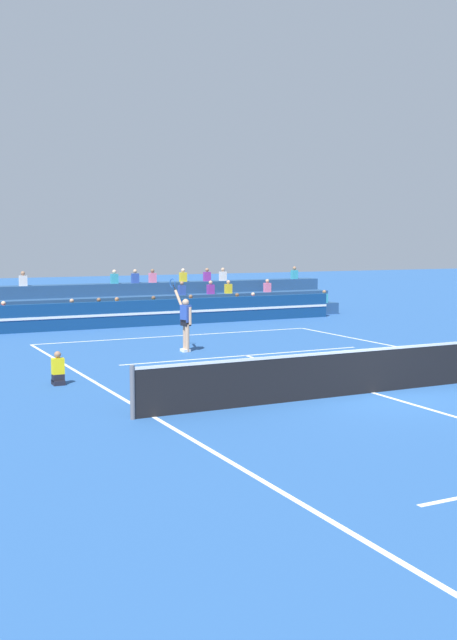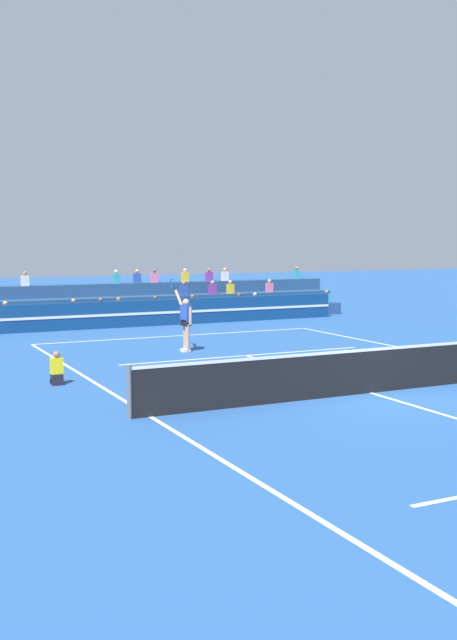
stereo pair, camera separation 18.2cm
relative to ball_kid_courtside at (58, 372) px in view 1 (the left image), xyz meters
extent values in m
plane|color=#285699|center=(6.41, -4.29, -0.33)|extent=(120.00, 120.00, 0.00)
cube|color=white|center=(6.41, 7.61, -0.33)|extent=(11.00, 0.10, 0.01)
cube|color=white|center=(0.91, -4.29, -0.33)|extent=(0.10, 23.80, 0.01)
cube|color=white|center=(6.41, 2.13, -0.33)|extent=(8.25, 0.10, 0.01)
cube|color=white|center=(6.41, -4.29, -0.33)|extent=(0.10, 12.85, 0.01)
cylinder|color=slate|center=(0.46, -4.29, 0.22)|extent=(0.10, 0.10, 1.10)
cube|color=black|center=(6.41, -4.29, 0.17)|extent=(11.90, 0.02, 1.00)
cube|color=white|center=(6.41, -4.29, 0.70)|extent=(11.90, 0.04, 0.06)
cube|color=navy|center=(6.41, 11.19, 0.22)|extent=(18.00, 0.24, 1.10)
cube|color=white|center=(6.41, 11.06, 0.22)|extent=(18.00, 0.02, 0.10)
cube|color=navy|center=(6.41, 12.46, -0.06)|extent=(20.71, 0.95, 0.55)
cube|color=yellow|center=(11.31, 12.29, 0.44)|extent=(0.32, 0.22, 0.44)
sphere|color=brown|center=(11.31, 12.29, 0.76)|extent=(0.18, 0.18, 0.18)
cube|color=red|center=(0.82, 12.29, 0.44)|extent=(0.32, 0.22, 0.44)
sphere|color=beige|center=(0.82, 12.29, 0.76)|extent=(0.18, 0.18, 0.18)
cube|color=black|center=(4.74, 12.29, 0.44)|extent=(0.32, 0.22, 0.44)
sphere|color=brown|center=(4.74, 12.29, 0.76)|extent=(0.18, 0.18, 0.18)
cube|color=#338C4C|center=(7.20, 12.29, 0.44)|extent=(0.32, 0.22, 0.44)
sphere|color=brown|center=(7.20, 12.29, 0.76)|extent=(0.18, 0.18, 0.18)
cube|color=orange|center=(8.97, 12.29, 0.44)|extent=(0.32, 0.22, 0.44)
sphere|color=brown|center=(8.97, 12.29, 0.76)|extent=(0.18, 0.18, 0.18)
cube|color=purple|center=(12.14, 12.29, 0.44)|extent=(0.32, 0.22, 0.44)
sphere|color=beige|center=(12.14, 12.29, 0.76)|extent=(0.18, 0.18, 0.18)
cube|color=black|center=(3.58, 12.29, 0.44)|extent=(0.32, 0.22, 0.44)
sphere|color=tan|center=(3.58, 12.29, 0.76)|extent=(0.18, 0.18, 0.18)
cube|color=teal|center=(16.11, 12.29, 0.44)|extent=(0.32, 0.22, 0.44)
sphere|color=#9E7051|center=(16.11, 12.29, 0.76)|extent=(0.18, 0.18, 0.18)
cube|color=yellow|center=(5.53, 12.29, 0.44)|extent=(0.32, 0.22, 0.44)
sphere|color=#9E7051|center=(5.53, 12.29, 0.76)|extent=(0.18, 0.18, 0.18)
cube|color=navy|center=(6.41, 13.41, 0.22)|extent=(20.71, 0.95, 1.10)
cube|color=#2D4CA5|center=(8.95, 13.24, 0.99)|extent=(0.32, 0.22, 0.44)
sphere|color=#9E7051|center=(8.95, 13.24, 1.31)|extent=(0.18, 0.18, 0.18)
cube|color=pink|center=(13.44, 13.24, 0.99)|extent=(0.32, 0.22, 0.44)
sphere|color=tan|center=(13.44, 13.24, 1.31)|extent=(0.18, 0.18, 0.18)
cube|color=purple|center=(10.40, 13.24, 0.99)|extent=(0.32, 0.22, 0.44)
sphere|color=tan|center=(10.40, 13.24, 1.31)|extent=(0.18, 0.18, 0.18)
cube|color=yellow|center=(11.33, 13.24, 0.99)|extent=(0.32, 0.22, 0.44)
sphere|color=tan|center=(11.33, 13.24, 1.31)|extent=(0.18, 0.18, 0.18)
cube|color=navy|center=(6.41, 14.36, 0.49)|extent=(20.71, 0.95, 1.65)
cube|color=silver|center=(11.50, 14.19, 1.54)|extent=(0.32, 0.22, 0.44)
sphere|color=tan|center=(11.50, 14.19, 1.86)|extent=(0.18, 0.18, 0.18)
cube|color=teal|center=(6.05, 14.19, 1.54)|extent=(0.32, 0.22, 0.44)
sphere|color=beige|center=(6.05, 14.19, 1.86)|extent=(0.18, 0.18, 0.18)
cube|color=silver|center=(1.99, 14.19, 1.54)|extent=(0.32, 0.22, 0.44)
sphere|color=#9E7051|center=(1.99, 14.19, 1.86)|extent=(0.18, 0.18, 0.18)
cube|color=pink|center=(7.88, 14.19, 1.54)|extent=(0.32, 0.22, 0.44)
sphere|color=brown|center=(7.88, 14.19, 1.86)|extent=(0.18, 0.18, 0.18)
cube|color=yellow|center=(9.42, 14.19, 1.54)|extent=(0.32, 0.22, 0.44)
sphere|color=beige|center=(9.42, 14.19, 1.86)|extent=(0.18, 0.18, 0.18)
cube|color=purple|center=(10.66, 14.19, 1.54)|extent=(0.32, 0.22, 0.44)
sphere|color=#9E7051|center=(10.66, 14.19, 1.86)|extent=(0.18, 0.18, 0.18)
cube|color=#2D4CA5|center=(7.04, 14.19, 1.54)|extent=(0.32, 0.22, 0.44)
sphere|color=tan|center=(7.04, 14.19, 1.86)|extent=(0.18, 0.18, 0.18)
cube|color=teal|center=(15.55, 14.19, 1.54)|extent=(0.32, 0.22, 0.44)
sphere|color=#9E7051|center=(15.55, 14.19, 1.86)|extent=(0.18, 0.18, 0.18)
cube|color=black|center=(0.00, 0.00, -0.27)|extent=(0.28, 0.36, 0.12)
cube|color=black|center=(0.00, 0.00, -0.15)|extent=(0.28, 0.24, 0.18)
cube|color=yellow|center=(0.00, 0.00, 0.14)|extent=(0.30, 0.18, 0.40)
sphere|color=#9E7051|center=(0.00, 0.00, 0.43)|extent=(0.17, 0.17, 0.17)
cylinder|color=tan|center=(5.07, 3.65, 0.12)|extent=(0.14, 0.14, 0.90)
cylinder|color=tan|center=(5.10, 3.89, 0.12)|extent=(0.14, 0.14, 0.90)
cube|color=black|center=(5.07, 3.76, 0.61)|extent=(0.27, 0.36, 0.20)
cube|color=#2D4CA5|center=(5.07, 3.76, 0.91)|extent=(0.28, 0.40, 0.56)
sphere|color=tan|center=(5.07, 3.76, 1.27)|extent=(0.22, 0.22, 0.22)
cube|color=white|center=(5.04, 3.64, -0.29)|extent=(0.28, 0.18, 0.09)
cube|color=white|center=(5.06, 3.88, -0.29)|extent=(0.28, 0.18, 0.09)
cylinder|color=tan|center=(5.13, 3.52, 0.85)|extent=(0.09, 0.09, 0.56)
cylinder|color=tan|center=(4.98, 4.13, 1.38)|extent=(0.18, 0.42, 0.55)
cylinder|color=black|center=(4.93, 4.35, 1.71)|extent=(0.07, 0.15, 0.20)
torus|color=#1E4C99|center=(4.90, 4.45, 1.86)|extent=(0.13, 0.42, 0.43)
sphere|color=#C6DB33|center=(5.40, 0.49, -0.30)|extent=(0.07, 0.07, 0.07)
camera|label=1|loc=(-4.38, -18.33, 3.24)|focal=42.00mm
camera|label=2|loc=(-4.22, -18.41, 3.24)|focal=42.00mm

